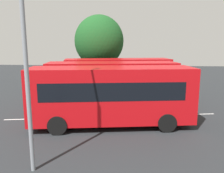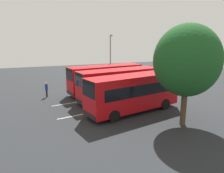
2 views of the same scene
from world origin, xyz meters
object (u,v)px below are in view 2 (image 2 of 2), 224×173
at_px(street_lamp, 111,56).
at_px(depot_tree, 187,61).
at_px(bus_center_left, 119,84).
at_px(pedestrian, 46,88).
at_px(bus_far_left, 105,78).
at_px(bus_center_right, 134,92).

bearing_deg(street_lamp, depot_tree, 15.53).
distance_m(bus_center_left, pedestrian, 8.52).
bearing_deg(pedestrian, bus_center_left, -2.26).
relative_size(bus_far_left, depot_tree, 1.22).
bearing_deg(bus_center_left, bus_center_right, 78.59).
relative_size(pedestrian, depot_tree, 0.23).
height_order(pedestrian, street_lamp, street_lamp).
relative_size(pedestrian, street_lamp, 0.24).
height_order(pedestrian, depot_tree, depot_tree).
bearing_deg(pedestrian, bus_far_left, 22.18).
bearing_deg(street_lamp, pedestrian, -51.28).
bearing_deg(bus_center_left, pedestrian, -39.97).
bearing_deg(street_lamp, bus_far_left, -11.66).
height_order(bus_center_right, pedestrian, bus_center_right).
distance_m(pedestrian, street_lamp, 10.75).
bearing_deg(depot_tree, bus_far_left, -79.02).
xyz_separation_m(bus_center_left, depot_tree, (-1.99, 7.92, 3.14)).
relative_size(bus_center_left, street_lamp, 1.31).
height_order(bus_center_left, street_lamp, street_lamp).
relative_size(bus_center_right, pedestrian, 5.41).
relative_size(bus_far_left, pedestrian, 5.39).
xyz_separation_m(pedestrian, depot_tree, (-9.18, 12.42, 3.99)).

